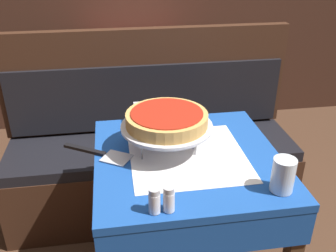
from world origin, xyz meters
TOP-DOWN VIEW (x-y plane):
  - dining_table_front at (0.00, 0.00)m, footprint 0.70×0.70m
  - dining_table_rear at (-0.07, 1.44)m, footprint 0.72×0.72m
  - booth_bench at (-0.07, 0.68)m, footprint 1.64×0.48m
  - pizza_pan_stand at (-0.07, 0.06)m, footprint 0.35×0.35m
  - deep_dish_pizza at (-0.07, 0.06)m, footprint 0.31×0.31m
  - pizza_server at (-0.33, 0.06)m, footprint 0.27×0.19m
  - water_glass_near at (0.26, -0.26)m, footprint 0.08×0.08m
  - salt_shaker at (-0.16, -0.30)m, footprint 0.04×0.04m
  - pepper_shaker at (-0.12, -0.30)m, footprint 0.04×0.04m
  - napkin_holder at (-0.13, 0.30)m, footprint 0.10×0.05m
  - condiment_caddy at (-0.08, 1.41)m, footprint 0.12×0.12m

SIDE VIEW (x-z plane):
  - booth_bench at x=-0.07m, z-range -0.21..0.85m
  - dining_table_front at x=0.00m, z-range 0.28..1.05m
  - dining_table_rear at x=-0.07m, z-range 0.29..1.06m
  - pizza_server at x=-0.33m, z-range 0.77..0.78m
  - salt_shaker at x=-0.16m, z-range 0.77..0.86m
  - pepper_shaker at x=-0.12m, z-range 0.77..0.86m
  - napkin_holder at x=-0.13m, z-range 0.77..0.86m
  - condiment_caddy at x=-0.08m, z-range 0.74..0.90m
  - water_glass_near at x=0.26m, z-range 0.77..0.89m
  - pizza_pan_stand at x=-0.07m, z-range 0.81..0.92m
  - deep_dish_pizza at x=-0.07m, z-range 0.88..0.93m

